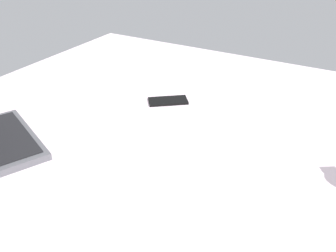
{
  "coord_description": "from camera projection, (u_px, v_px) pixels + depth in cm",
  "views": [
    {
      "loc": [
        -43.25,
        98.29,
        77.48
      ],
      "look_at": [
        3.2,
        16.42,
        24.0
      ],
      "focal_mm": 40.11,
      "sensor_mm": 36.0,
      "label": 1
    }
  ],
  "objects": [
    {
      "name": "cell_phone",
      "position": [
        168.0,
        101.0,
        1.36
      ],
      "size": [
        15.22,
        13.97,
        0.8
      ],
      "primitive_type": "cube",
      "rotation": [
        0.0,
        0.0,
        2.23
      ],
      "color": "black",
      "rests_on": "bed_mattress"
    },
    {
      "name": "bed_mattress",
      "position": [
        200.0,
        146.0,
        1.27
      ],
      "size": [
        180.0,
        140.0,
        18.0
      ],
      "primitive_type": "cube",
      "color": "silver",
      "rests_on": "ground"
    }
  ]
}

